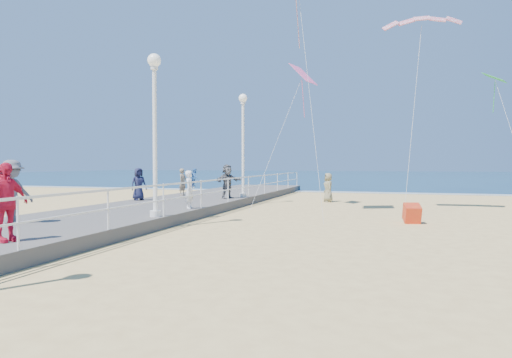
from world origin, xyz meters
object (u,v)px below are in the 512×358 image
(lamp_post_mid, at_px, (155,117))
(spectator_2, at_px, (12,192))
(spectator_6, at_px, (183,182))
(beach_walker_c, at_px, (328,187))
(toddler_held, at_px, (195,177))
(spectator_3, at_px, (5,202))
(spectator_5, at_px, (227,181))
(spectator_4, at_px, (139,184))
(woman_holding_toddler, at_px, (190,190))
(box_kite, at_px, (412,215))
(lamp_post_far, at_px, (243,134))

(lamp_post_mid, bearing_deg, spectator_2, -136.82)
(spectator_6, bearing_deg, beach_walker_c, -61.85)
(spectator_6, bearing_deg, toddler_held, -142.98)
(toddler_held, relative_size, spectator_3, 0.40)
(spectator_6, bearing_deg, spectator_2, -170.69)
(toddler_held, xyz_separation_m, spectator_5, (-0.57, 5.05, -0.35))
(toddler_held, distance_m, spectator_4, 5.03)
(spectator_3, distance_m, spectator_6, 14.66)
(woman_holding_toddler, relative_size, box_kite, 2.45)
(beach_walker_c, bearing_deg, spectator_2, -49.74)
(lamp_post_mid, xyz_separation_m, spectator_6, (-3.50, 9.13, -2.53))
(spectator_4, xyz_separation_m, spectator_5, (3.62, 2.28, 0.08))
(box_kite, bearing_deg, spectator_4, 160.35)
(beach_walker_c, bearing_deg, spectator_4, -76.19)
(toddler_held, bearing_deg, lamp_post_far, -3.52)
(lamp_post_mid, bearing_deg, woman_holding_toddler, 91.05)
(woman_holding_toddler, xyz_separation_m, spectator_6, (-3.45, 6.39, -0.00))
(toddler_held, height_order, spectator_6, toddler_held)
(spectator_4, bearing_deg, woman_holding_toddler, -91.80)
(spectator_2, relative_size, spectator_6, 1.27)
(spectator_3, bearing_deg, spectator_6, 23.78)
(lamp_post_far, distance_m, toddler_held, 6.46)
(lamp_post_far, distance_m, spectator_5, 2.68)
(lamp_post_far, bearing_deg, spectator_3, -93.04)
(lamp_post_far, relative_size, beach_walker_c, 3.29)
(lamp_post_far, height_order, toddler_held, lamp_post_far)
(spectator_2, bearing_deg, lamp_post_far, 0.28)
(spectator_3, relative_size, spectator_5, 1.04)
(lamp_post_mid, distance_m, box_kite, 9.59)
(spectator_6, height_order, beach_walker_c, spectator_6)
(woman_holding_toddler, bearing_deg, toddler_held, -49.45)
(woman_holding_toddler, relative_size, spectator_3, 0.83)
(woman_holding_toddler, height_order, toddler_held, toddler_held)
(toddler_held, bearing_deg, spectator_6, 25.52)
(toddler_held, relative_size, spectator_2, 0.38)
(lamp_post_far, height_order, spectator_6, lamp_post_far)
(spectator_5, bearing_deg, lamp_post_far, 7.20)
(toddler_held, bearing_deg, spectator_5, 1.96)
(spectator_4, bearing_deg, lamp_post_far, -16.60)
(spectator_2, xyz_separation_m, spectator_6, (-0.47, 11.97, -0.20))
(spectator_6, bearing_deg, box_kite, -107.44)
(woman_holding_toddler, xyz_separation_m, box_kite, (8.17, 1.10, -0.84))
(toddler_held, bearing_deg, lamp_post_mid, 173.56)
(spectator_6, bearing_deg, woman_holding_toddler, -144.59)
(lamp_post_mid, relative_size, spectator_3, 2.99)
(beach_walker_c, distance_m, box_kite, 9.18)
(spectator_2, bearing_deg, lamp_post_mid, -32.20)
(spectator_6, relative_size, beach_walker_c, 0.91)
(spectator_6, bearing_deg, lamp_post_far, -85.01)
(lamp_post_far, xyz_separation_m, spectator_6, (-3.50, 0.13, -2.53))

